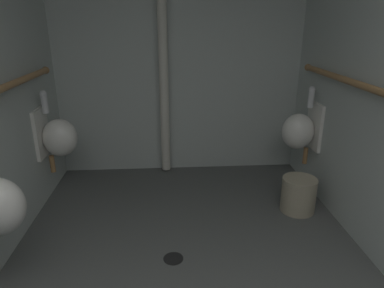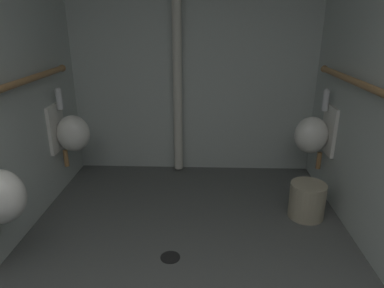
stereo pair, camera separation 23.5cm
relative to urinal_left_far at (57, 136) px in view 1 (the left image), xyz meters
The scene contains 7 objects.
floor 1.74m from the urinal_left_far, 46.48° to the right, with size 2.64×3.66×0.08m, color #4C4F4C.
wall_back 1.45m from the urinal_left_far, 29.31° to the left, with size 2.64×0.06×2.56m, color #B0B9B4.
urinal_left_far is the anchor object (origin of this frame).
urinal_right_mid 2.23m from the urinal_left_far, ahead, with size 0.32×0.30×0.76m.
standpipe_back_wall 1.28m from the urinal_left_far, 28.40° to the left, with size 0.09×0.09×2.51m, color beige.
floor_drain 1.53m from the urinal_left_far, 44.46° to the right, with size 0.14×0.14×0.01m, color black.
waste_bin 2.18m from the urinal_left_far, 10.84° to the right, with size 0.29×0.29×0.30m, color #9E937A.
Camera 1 is at (-0.12, -0.04, 1.58)m, focal length 32.27 mm.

